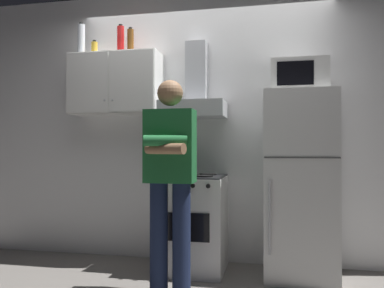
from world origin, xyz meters
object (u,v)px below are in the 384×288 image
microwave (299,77)px  bottle_spice_jar (94,48)px  range_hood (195,98)px  bottle_soda_red (121,40)px  bottle_vodka_clear (81,40)px  upper_cabinet (116,84)px  stove_oven (192,222)px  bottle_beer_brown (131,41)px  refrigerator (299,184)px  person_standing (170,176)px

microwave → bottle_spice_jar: 2.01m
range_hood → bottle_spice_jar: size_ratio=5.19×
range_hood → bottle_soda_red: (-0.76, 0.01, 0.60)m
bottle_vodka_clear → microwave: bearing=-2.1°
upper_cabinet → bottle_vodka_clear: bearing=-175.4°
bottle_soda_red → stove_oven: bearing=-10.5°
upper_cabinet → bottle_vodka_clear: bottle_vodka_clear is taller
range_hood → microwave: bearing=-6.5°
upper_cabinet → stove_oven: 1.55m
upper_cabinet → bottle_beer_brown: bottle_beer_brown is taller
stove_oven → bottle_spice_jar: 1.97m
upper_cabinet → stove_oven: (0.80, -0.13, -1.32)m
bottle_beer_brown → bottle_vodka_clear: bottle_vodka_clear is taller
upper_cabinet → range_hood: bearing=0.1°
refrigerator → bottle_spice_jar: size_ratio=11.06×
refrigerator → microwave: (-0.00, 0.02, 0.94)m
range_hood → bottle_soda_red: bottle_soda_red is taller
person_standing → bottle_beer_brown: bottle_beer_brown is taller
stove_oven → bottle_soda_red: 1.92m
bottle_soda_red → bottle_vodka_clear: 0.41m
stove_oven → bottle_beer_brown: (-0.64, 0.10, 1.73)m
person_standing → bottle_soda_red: bearing=133.5°
range_hood → person_standing: size_ratio=0.46×
refrigerator → bottle_spice_jar: (-1.97, 0.10, 1.32)m
refrigerator → bottle_beer_brown: 2.10m
person_standing → bottle_vodka_clear: 1.85m
bottle_soda_red → bottle_beer_brown: bottle_soda_red is taller
stove_oven → bottle_beer_brown: bottle_beer_brown is taller
upper_cabinet → bottle_beer_brown: (0.16, -0.03, 0.42)m
stove_oven → microwave: microwave is taller
bottle_vodka_clear → range_hood: bearing=1.5°
upper_cabinet → bottle_soda_red: (0.04, 0.02, 0.44)m
stove_oven → bottle_soda_red: size_ratio=2.92×
stove_oven → range_hood: 1.17m
refrigerator → bottle_vodka_clear: size_ratio=4.87×
upper_cabinet → range_hood: size_ratio=1.20×
stove_oven → bottle_soda_red: bottle_soda_red is taller
microwave → bottle_soda_red: bottle_soda_red is taller
bottle_beer_brown → bottle_vodka_clear: bearing=-179.8°
upper_cabinet → stove_oven: size_ratio=1.03×
bottle_spice_jar → range_hood: bearing=1.6°
upper_cabinet → refrigerator: bearing=-4.1°
microwave → person_standing: bearing=-148.0°
refrigerator → bottle_beer_brown: size_ratio=6.45×
refrigerator → person_standing: 1.17m
bottle_soda_red → bottle_vodka_clear: bearing=-173.7°
refrigerator → bottle_soda_red: 2.21m
bottle_spice_jar → person_standing: bearing=-36.0°
stove_oven → microwave: 1.62m
bottle_spice_jar → bottle_vodka_clear: bottle_vodka_clear is taller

